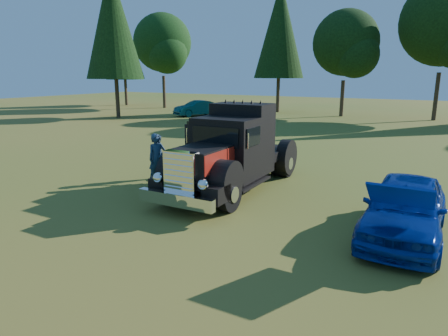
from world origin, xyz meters
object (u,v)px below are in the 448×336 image
hotrod_coupe (405,208)px  distant_teal_car (197,108)px  diamond_t_truck (231,154)px  spectator_near (157,159)px  spectator_far (159,157)px

hotrod_coupe → distant_teal_car: hotrod_coupe is taller
diamond_t_truck → hotrod_coupe: size_ratio=1.57×
spectator_near → distant_teal_car: bearing=55.8°
hotrod_coupe → spectator_near: 8.67m
spectator_near → diamond_t_truck: bearing=-51.8°
spectator_far → hotrod_coupe: bearing=-68.9°
diamond_t_truck → spectator_near: diamond_t_truck is taller
hotrod_coupe → spectator_near: bearing=173.0°
hotrod_coupe → distant_teal_car: (-20.78, 22.57, -0.04)m
spectator_far → distant_teal_car: spectator_far is taller
diamond_t_truck → spectator_far: bearing=-177.9°
hotrod_coupe → distant_teal_car: 30.68m
spectator_near → spectator_far: size_ratio=1.07×
diamond_t_truck → spectator_far: diamond_t_truck is taller
hotrod_coupe → spectator_far: hotrod_coupe is taller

